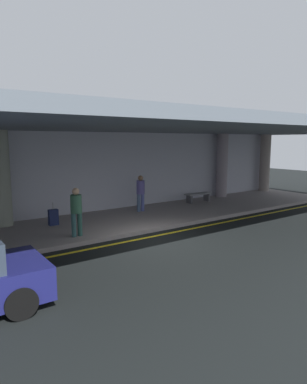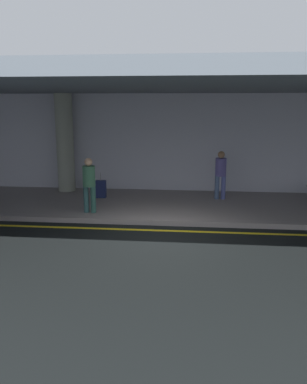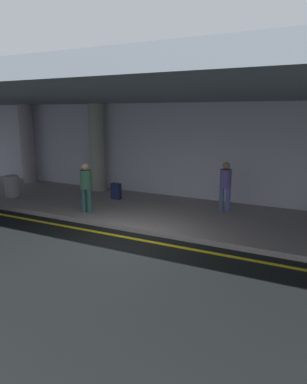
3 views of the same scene
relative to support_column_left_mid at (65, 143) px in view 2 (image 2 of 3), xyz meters
name	(u,v)px [view 2 (image 2 of 3)]	position (x,y,z in m)	size (l,w,h in m)	color
ground_plane	(160,237)	(4.00, -4.72, -1.97)	(60.00, 60.00, 0.00)	black
sidewalk	(168,205)	(4.00, -1.62, -1.90)	(26.00, 4.20, 0.15)	gray
lane_stripe_yellow	(162,230)	(4.00, -4.16, -1.97)	(26.00, 0.14, 0.01)	yellow
support_column_left_mid	(65,143)	(0.00, 0.00, 0.00)	(0.65, 0.65, 3.65)	gray
ceiling_overhang	(168,86)	(4.00, -2.12, 1.97)	(28.00, 13.20, 0.30)	slate
terminal_back_wall	(172,144)	(4.00, 0.63, -0.07)	(26.00, 0.30, 3.80)	#B0B2C0
traveler_with_luggage	(221,172)	(5.78, -0.82, -0.86)	(0.38, 0.38, 1.68)	#425577
person_waiting_for_ride	(89,182)	(1.70, -3.04, -0.86)	(0.38, 0.38, 1.68)	#2B4F51
suitcase_upright_primary	(101,189)	(1.57, -1.04, -1.51)	(0.36, 0.22, 0.90)	#182048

